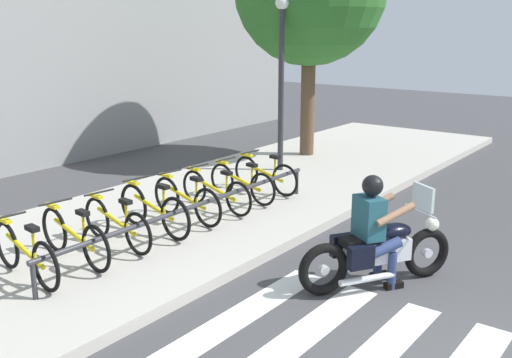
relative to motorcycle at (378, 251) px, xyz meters
name	(u,v)px	position (x,y,z in m)	size (l,w,h in m)	color
sidewalk	(96,247)	(-1.43, 3.75, -0.39)	(24.00, 4.40, 0.15)	#B7B2A8
crosswalk_stripe_4	(302,335)	(-1.63, 0.07, -0.46)	(2.80, 0.40, 0.01)	white
crosswalk_stripe_5	(243,314)	(-1.63, 0.87, -0.46)	(2.80, 0.40, 0.01)	white
motorcycle	(378,251)	(0.00, 0.00, 0.00)	(1.90, 1.25, 1.25)	black
rider	(374,223)	(-0.06, 0.04, 0.37)	(0.77, 0.72, 1.45)	#1E4C59
bicycle_0	(25,253)	(-2.76, 3.38, 0.03)	(0.48, 1.63, 0.76)	black
bicycle_1	(74,237)	(-2.05, 3.38, 0.03)	(0.48, 1.68, 0.77)	black
bicycle_2	(116,223)	(-1.34, 3.38, 0.02)	(0.48, 1.62, 0.74)	black
bicycle_3	(154,210)	(-0.63, 3.38, 0.05)	(0.48, 1.68, 0.80)	black
bicycle_4	(186,200)	(0.08, 3.38, 0.03)	(0.48, 1.63, 0.76)	black
bicycle_5	(215,191)	(0.79, 3.38, 0.02)	(0.48, 1.68, 0.72)	black
bicycle_6	(242,182)	(1.50, 3.38, 0.02)	(0.48, 1.60, 0.72)	black
bicycle_7	(265,174)	(2.21, 3.38, 0.02)	(0.48, 1.58, 0.74)	black
bike_rack	(197,207)	(-0.27, 2.82, 0.11)	(5.57, 0.07, 0.49)	#333338
street_lamp	(281,68)	(3.83, 4.15, 1.86)	(0.28, 0.28, 3.79)	#2D2D33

